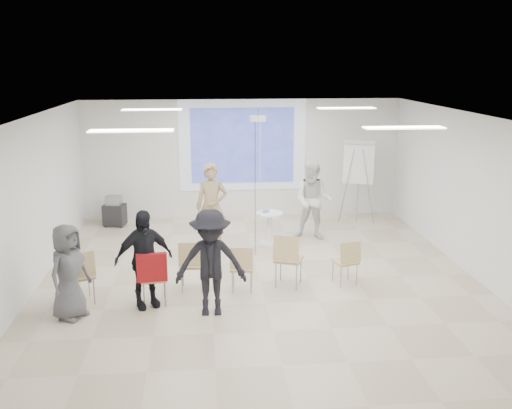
{
  "coord_description": "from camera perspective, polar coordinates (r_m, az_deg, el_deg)",
  "views": [
    {
      "loc": [
        -0.98,
        -9.76,
        3.96
      ],
      "look_at": [
        0.0,
        0.8,
        1.25
      ],
      "focal_mm": 40.0,
      "sensor_mm": 36.0,
      "label": 1
    }
  ],
  "objects": [
    {
      "name": "controller_right",
      "position": [
        12.91,
        4.8,
        2.58
      ],
      "size": [
        0.07,
        0.12,
        0.04
      ],
      "primitive_type": "cube",
      "rotation": [
        0.0,
        0.0,
        -0.33
      ],
      "color": "white",
      "rests_on": "player_right"
    },
    {
      "name": "chair_left_inner",
      "position": [
        10.01,
        -6.45,
        -5.69
      ],
      "size": [
        0.44,
        0.48,
        0.93
      ],
      "rotation": [
        0.0,
        0.0,
        -0.02
      ],
      "color": "tan",
      "rests_on": "floor"
    },
    {
      "name": "pedestal_table",
      "position": [
        12.5,
        1.35,
        -2.17
      ],
      "size": [
        0.67,
        0.67,
        0.74
      ],
      "rotation": [
        0.0,
        0.0,
        -0.14
      ],
      "color": "white",
      "rests_on": "floor"
    },
    {
      "name": "floor",
      "position": [
        10.59,
        0.4,
        -7.9
      ],
      "size": [
        8.0,
        9.0,
        0.1
      ],
      "primitive_type": "cube",
      "color": "beige",
      "rests_on": "ground"
    },
    {
      "name": "fluor_panel_sw",
      "position": [
        8.38,
        -12.36,
        7.23
      ],
      "size": [
        1.2,
        0.3,
        0.02
      ],
      "primitive_type": "cube",
      "color": "white",
      "rests_on": "ceiling"
    },
    {
      "name": "projection_halo",
      "position": [
        14.43,
        -1.35,
        5.92
      ],
      "size": [
        3.2,
        0.01,
        2.3
      ],
      "primitive_type": "cube",
      "color": "silver",
      "rests_on": "wall_back"
    },
    {
      "name": "ceiling",
      "position": [
        9.85,
        0.43,
        9.04
      ],
      "size": [
        8.0,
        9.0,
        0.1
      ],
      "primitive_type": "cube",
      "color": "white",
      "rests_on": "wall_back"
    },
    {
      "name": "controller_left",
      "position": [
        12.23,
        -3.66,
        2.16
      ],
      "size": [
        0.06,
        0.12,
        0.04
      ],
      "primitive_type": "cube",
      "rotation": [
        0.0,
        0.0,
        -0.18
      ],
      "color": "silver",
      "rests_on": "player_left"
    },
    {
      "name": "fluor_panel_se",
      "position": [
        8.83,
        14.57,
        7.45
      ],
      "size": [
        1.2,
        0.3,
        0.02
      ],
      "primitive_type": "cube",
      "color": "white",
      "rests_on": "ceiling"
    },
    {
      "name": "projection_image",
      "position": [
        14.42,
        -1.35,
        5.92
      ],
      "size": [
        2.6,
        0.01,
        1.9
      ],
      "primitive_type": "cube",
      "color": "#3344AF",
      "rests_on": "wall_back"
    },
    {
      "name": "red_jacket",
      "position": [
        9.34,
        -10.37,
        -6.21
      ],
      "size": [
        0.5,
        0.16,
        0.46
      ],
      "primitive_type": "cube",
      "rotation": [
        0.0,
        0.0,
        0.11
      ],
      "color": "maroon",
      "rests_on": "chair_left_mid"
    },
    {
      "name": "player_right",
      "position": [
        12.78,
        5.75,
        0.84
      ],
      "size": [
        1.16,
        1.04,
        1.99
      ],
      "primitive_type": "imported",
      "rotation": [
        0.0,
        0.0,
        -0.33
      ],
      "color": "white",
      "rests_on": "floor"
    },
    {
      "name": "chair_left_mid",
      "position": [
        9.53,
        -10.2,
        -6.94
      ],
      "size": [
        0.47,
        0.5,
        0.91
      ],
      "rotation": [
        0.0,
        0.0,
        0.11
      ],
      "color": "tan",
      "rests_on": "floor"
    },
    {
      "name": "fluor_panel_nw",
      "position": [
        11.84,
        -10.36,
        9.31
      ],
      "size": [
        1.2,
        0.3,
        0.02
      ],
      "primitive_type": "cube",
      "color": "white",
      "rests_on": "ceiling"
    },
    {
      "name": "chair_right_inner",
      "position": [
        10.12,
        3.18,
        -5.16
      ],
      "size": [
        0.61,
        0.63,
        0.99
      ],
      "rotation": [
        0.0,
        0.0,
        -0.37
      ],
      "color": "tan",
      "rests_on": "floor"
    },
    {
      "name": "player_left",
      "position": [
        12.06,
        -4.46,
        0.34
      ],
      "size": [
        0.85,
        0.65,
        2.1
      ],
      "primitive_type": "imported",
      "rotation": [
        0.0,
        0.0,
        -0.18
      ],
      "color": "tan",
      "rests_on": "floor"
    },
    {
      "name": "flipchart_easel",
      "position": [
        14.11,
        10.23,
        4.05
      ],
      "size": [
        0.84,
        0.66,
        2.03
      ],
      "rotation": [
        0.0,
        0.0,
        -0.33
      ],
      "color": "gray",
      "rests_on": "floor"
    },
    {
      "name": "fluor_panel_ne",
      "position": [
        12.17,
        9.02,
        9.5
      ],
      "size": [
        1.2,
        0.3,
        0.02
      ],
      "primitive_type": "cube",
      "color": "white",
      "rests_on": "ceiling"
    },
    {
      "name": "chair_far_left",
      "position": [
        9.85,
        -17.16,
        -6.55
      ],
      "size": [
        0.59,
        0.61,
        0.94
      ],
      "rotation": [
        0.0,
        0.0,
        0.42
      ],
      "color": "tan",
      "rests_on": "floor"
    },
    {
      "name": "ceiling_projector",
      "position": [
        11.37,
        0.18,
        7.92
      ],
      "size": [
        0.3,
        0.25,
        3.0
      ],
      "color": "white",
      "rests_on": "ceiling"
    },
    {
      "name": "chair_right_far",
      "position": [
        10.36,
        9.1,
        -5.39
      ],
      "size": [
        0.48,
        0.5,
        0.84
      ],
      "rotation": [
        0.0,
        0.0,
        0.25
      ],
      "color": "tan",
      "rests_on": "floor"
    },
    {
      "name": "av_cart",
      "position": [
        14.31,
        -13.96,
        -0.73
      ],
      "size": [
        0.57,
        0.49,
        0.75
      ],
      "rotation": [
        0.0,
        0.0,
        -0.2
      ],
      "color": "black",
      "rests_on": "floor"
    },
    {
      "name": "wall_left",
      "position": [
        10.52,
        -22.1,
        -0.26
      ],
      "size": [
        0.1,
        9.0,
        3.0
      ],
      "primitive_type": "cube",
      "color": "silver",
      "rests_on": "floor"
    },
    {
      "name": "chair_center",
      "position": [
        9.91,
        -1.43,
        -6.07
      ],
      "size": [
        0.45,
        0.47,
        0.85
      ],
      "rotation": [
        0.0,
        0.0,
        -0.12
      ],
      "color": "tan",
      "rests_on": "floor"
    },
    {
      "name": "audience_outer",
      "position": [
        9.32,
        -18.29,
        -5.86
      ],
      "size": [
        0.9,
        1.0,
        1.71
      ],
      "primitive_type": "imported",
      "rotation": [
        0.0,
        0.0,
        1.03
      ],
      "color": "#59595E",
      "rests_on": "floor"
    },
    {
      "name": "laptop",
      "position": [
        10.12,
        -6.42,
        -5.77
      ],
      "size": [
        0.35,
        0.25,
        0.03
      ],
      "primitive_type": "imported",
      "rotation": [
        0.0,
        0.0,
        3.12
      ],
      "color": "black",
      "rests_on": "chair_left_inner"
    },
    {
      "name": "audience_left",
      "position": [
        9.4,
        -11.2,
        -4.68
      ],
      "size": [
        1.27,
        1.04,
        1.88
      ],
      "primitive_type": "imported",
      "rotation": [
        0.0,
        0.0,
        0.41
      ],
      "color": "black",
      "rests_on": "floor"
    },
    {
      "name": "audience_mid",
      "position": [
        8.97,
        -4.57,
        -5.14
      ],
      "size": [
        1.28,
        0.71,
        1.95
      ],
      "primitive_type": "imported",
      "rotation": [
        0.0,
        0.0,
        -0.02
      ],
      "color": "black",
      "rests_on": "floor"
    },
    {
      "name": "wall_right",
      "position": [
        11.25,
        21.42,
        0.7
      ],
      "size": [
        0.1,
        9.0,
        3.0
      ],
      "primitive_type": "cube",
      "color": "silver",
      "rests_on": "floor"
    },
    {
      "name": "wall_back",
      "position": [
        14.55,
        -1.36,
        4.6
      ],
      "size": [
        8.0,
        0.1,
        3.0
      ],
      "primitive_type": "cube",
      "color": "silver",
      "rests_on": "floor"
    }
  ]
}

